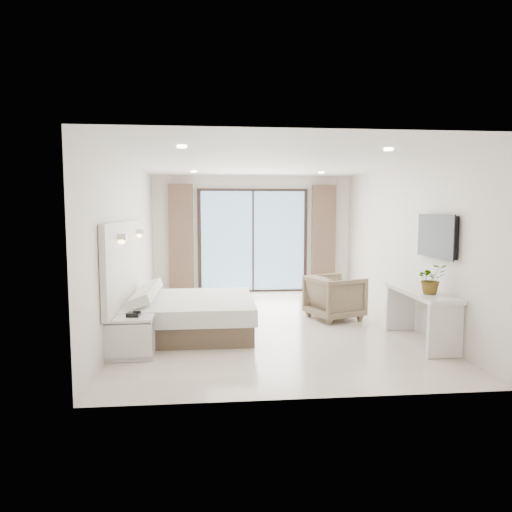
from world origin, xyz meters
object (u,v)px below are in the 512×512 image
object	(u,v)px
nightstand	(131,337)
console_desk	(421,305)
bed	(188,315)
armchair	(335,295)

from	to	relation	value
nightstand	console_desk	world-z (taller)	console_desk
bed	armchair	world-z (taller)	armchair
bed	nightstand	distance (m)	1.30
bed	console_desk	bearing A→B (deg)	-14.42
nightstand	console_desk	distance (m)	4.07
bed	console_desk	size ratio (longest dim) A/B	1.27
console_desk	armchair	xyz separation A→B (m)	(-0.84, 1.57, -0.13)
nightstand	armchair	distance (m)	3.70
nightstand	armchair	bearing A→B (deg)	27.49
console_desk	armchair	distance (m)	1.79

